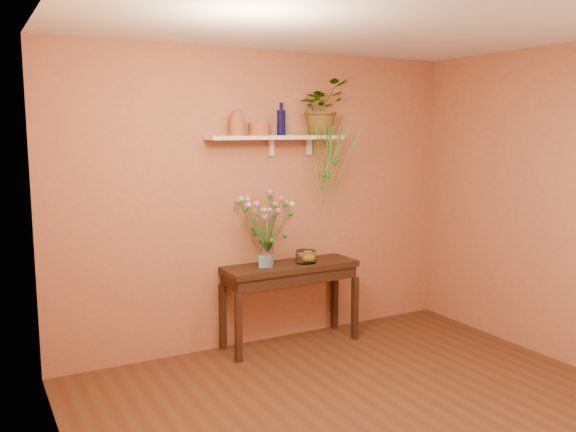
{
  "coord_description": "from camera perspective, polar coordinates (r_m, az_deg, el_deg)",
  "views": [
    {
      "loc": [
        -2.44,
        -2.96,
        1.99
      ],
      "look_at": [
        0.0,
        1.55,
        1.25
      ],
      "focal_mm": 37.44,
      "sensor_mm": 36.0,
      "label": 1
    }
  ],
  "objects": [
    {
      "name": "lemon",
      "position": [
        5.58,
        1.88,
        -3.95
      ],
      "size": [
        0.08,
        0.08,
        0.08
      ],
      "primitive_type": "sphere",
      "color": "yellow",
      "rests_on": "glass_bowl"
    },
    {
      "name": "room",
      "position": [
        3.89,
        10.95,
        -1.42
      ],
      "size": [
        4.04,
        4.04,
        2.7
      ],
      "color": "#53321B",
      "rests_on": "ground"
    },
    {
      "name": "plant_fronds",
      "position": [
        5.57,
        4.04,
        5.14
      ],
      "size": [
        0.64,
        0.28,
        0.8
      ],
      "color": "#226915",
      "rests_on": "wall_shelf"
    },
    {
      "name": "blue_bottle",
      "position": [
        5.43,
        -0.66,
        8.91
      ],
      "size": [
        0.09,
        0.09,
        0.29
      ],
      "color": "#080837",
      "rests_on": "wall_shelf"
    },
    {
      "name": "glass_vase",
      "position": [
        5.39,
        -1.98,
        -3.83
      ],
      "size": [
        0.11,
        0.11,
        0.23
      ],
      "color": "white",
      "rests_on": "sideboard"
    },
    {
      "name": "sideboard",
      "position": [
        5.56,
        0.23,
        -5.67
      ],
      "size": [
        1.26,
        0.41,
        0.77
      ],
      "color": "#331B10",
      "rests_on": "ground"
    },
    {
      "name": "terracotta_pot",
      "position": [
        5.37,
        -2.77,
        8.25
      ],
      "size": [
        0.23,
        0.23,
        0.11
      ],
      "primitive_type": "cylinder",
      "rotation": [
        0.0,
        0.0,
        -0.29
      ],
      "color": "#B85E31",
      "rests_on": "wall_shelf"
    },
    {
      "name": "spider_plant",
      "position": [
        5.69,
        3.15,
        10.24
      ],
      "size": [
        0.56,
        0.51,
        0.51
      ],
      "primitive_type": "imported",
      "rotation": [
        0.0,
        0.0,
        0.3
      ],
      "color": "#226915",
      "rests_on": "wall_shelf"
    },
    {
      "name": "wall_shelf",
      "position": [
        5.44,
        -1.08,
        7.42
      ],
      "size": [
        1.3,
        0.24,
        0.19
      ],
      "color": "white",
      "rests_on": "room"
    },
    {
      "name": "glass_bowl",
      "position": [
        5.57,
        1.71,
        -3.92
      ],
      "size": [
        0.19,
        0.19,
        0.11
      ],
      "color": "white",
      "rests_on": "sideboard"
    },
    {
      "name": "carton",
      "position": [
        5.37,
        -2.5,
        -4.34
      ],
      "size": [
        0.07,
        0.06,
        0.11
      ],
      "primitive_type": "cube",
      "rotation": [
        0.0,
        0.0,
        -0.44
      ],
      "color": "teal",
      "rests_on": "sideboard"
    },
    {
      "name": "terracotta_jug",
      "position": [
        5.25,
        -4.87,
        8.78
      ],
      "size": [
        0.15,
        0.15,
        0.22
      ],
      "color": "#B85E31",
      "rests_on": "wall_shelf"
    },
    {
      "name": "bouquet",
      "position": [
        5.32,
        -2.14,
        0.24
      ],
      "size": [
        0.56,
        0.6,
        0.56
      ],
      "color": "#386B28",
      "rests_on": "glass_vase"
    }
  ]
}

